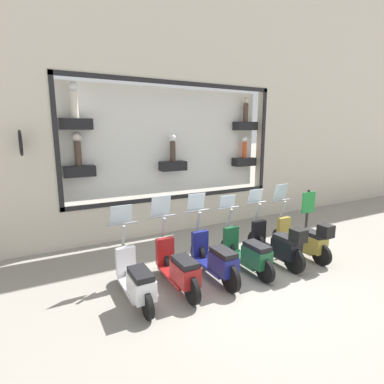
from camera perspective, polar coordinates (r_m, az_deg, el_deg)
The scene contains 9 objects.
ground_plane at distance 6.66m, azimuth 10.59°, elevation -15.51°, with size 120.00×120.00×0.00m, color gray.
building_facade at distance 9.21m, azimuth -3.54°, elevation 22.84°, with size 1.21×36.00×9.42m.
scooter_olive_0 at distance 7.76m, azimuth 20.71°, elevation -8.34°, with size 1.80×0.61×1.68m.
scooter_black_1 at distance 7.18m, azimuth 16.20°, elevation -9.52°, with size 1.81×0.60×1.62m.
scooter_green_2 at distance 6.71m, azimuth 10.64°, elevation -11.30°, with size 1.80×0.61×1.55m.
scooter_navy_3 at distance 6.25m, azimuth 4.46°, elevation -12.63°, with size 1.81×0.60×1.67m.
scooter_red_4 at distance 5.88m, azimuth -2.62°, elevation -14.30°, with size 1.80×0.60×1.71m.
scooter_white_5 at distance 5.62m, azimuth -10.60°, elevation -16.11°, with size 1.79×0.61×1.60m.
shop_sign_post at distance 8.41m, azimuth 21.08°, elevation -4.41°, with size 0.36×0.45×1.53m.
Camera 1 is at (-4.59, 3.79, 2.99)m, focal length 28.00 mm.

